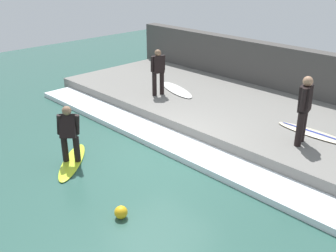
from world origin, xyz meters
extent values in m
plane|color=#2D564C|center=(0.00, 0.00, 0.00)|extent=(28.00, 28.00, 0.00)
cube|color=slate|center=(3.29, 0.00, 0.21)|extent=(4.40, 12.75, 0.41)
cube|color=#474442|center=(5.74, 0.00, 0.93)|extent=(0.50, 13.39, 1.86)
cube|color=silver|center=(0.59, 0.00, 0.08)|extent=(1.00, 12.11, 0.15)
ellipsoid|color=#BFE02D|center=(-1.79, 1.17, 0.03)|extent=(1.66, 1.65, 0.06)
cylinder|color=black|center=(-1.69, 1.07, 0.37)|extent=(0.15, 0.15, 0.63)
cylinder|color=black|center=(-1.89, 1.27, 0.37)|extent=(0.15, 0.15, 0.63)
cube|color=black|center=(-1.79, 1.17, 0.97)|extent=(0.53, 0.53, 0.60)
sphere|color=#846047|center=(-1.79, 1.17, 1.35)|extent=(0.22, 0.22, 0.22)
cylinder|color=black|center=(-1.65, 1.02, 1.00)|extent=(0.11, 0.18, 0.51)
cylinder|color=black|center=(-1.94, 1.32, 1.00)|extent=(0.11, 0.18, 0.51)
cylinder|color=black|center=(2.44, 2.50, 0.78)|extent=(0.14, 0.14, 0.74)
cylinder|color=black|center=(2.18, 2.57, 0.78)|extent=(0.14, 0.14, 0.74)
cube|color=black|center=(2.31, 2.53, 1.43)|extent=(0.40, 0.32, 0.56)
sphere|color=#846047|center=(2.31, 2.53, 1.79)|extent=(0.21, 0.21, 0.21)
cylinder|color=black|center=(2.50, 2.48, 1.46)|extent=(0.10, 0.12, 0.48)
cylinder|color=black|center=(2.11, 2.58, 1.46)|extent=(0.10, 0.12, 0.48)
ellipsoid|color=white|center=(3.05, 2.43, 0.44)|extent=(1.14, 2.01, 0.06)
cylinder|color=black|center=(2.44, -2.44, 0.83)|extent=(0.16, 0.16, 0.84)
cylinder|color=black|center=(2.14, -2.52, 0.83)|extent=(0.16, 0.16, 0.84)
cube|color=black|center=(2.29, -2.48, 1.56)|extent=(0.45, 0.35, 0.62)
sphere|color=#A87A5B|center=(2.29, -2.48, 1.97)|extent=(0.23, 0.23, 0.23)
cylinder|color=black|center=(2.51, -2.42, 1.59)|extent=(0.11, 0.12, 0.54)
cylinder|color=black|center=(2.07, -2.54, 1.59)|extent=(0.11, 0.12, 0.54)
ellipsoid|color=beige|center=(3.02, -2.49, 0.44)|extent=(0.48, 2.02, 0.06)
ellipsoid|color=navy|center=(3.02, -2.49, 0.47)|extent=(0.11, 1.85, 0.01)
sphere|color=yellow|center=(-2.29, -1.37, 0.13)|extent=(0.25, 0.25, 0.25)
camera|label=1|loc=(-5.94, -6.39, 4.57)|focal=42.00mm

